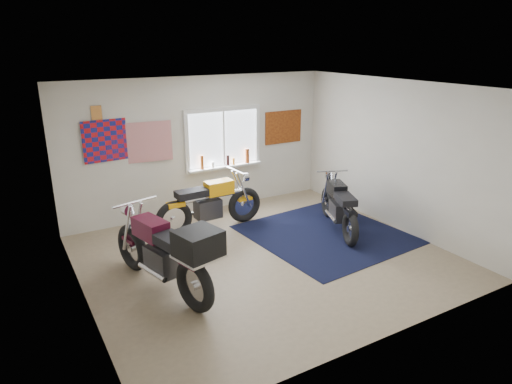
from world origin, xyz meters
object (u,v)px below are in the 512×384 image
navy_rug (326,234)px  black_chrome_bike (339,207)px  maroon_tourer (167,253)px  yellow_triumph (210,205)px

navy_rug → black_chrome_bike: bearing=12.1°
black_chrome_bike → maroon_tourer: bearing=121.7°
black_chrome_bike → yellow_triumph: bearing=81.6°
black_chrome_bike → maroon_tourer: 3.50m
navy_rug → yellow_triumph: bearing=143.0°
navy_rug → black_chrome_bike: black_chrome_bike is taller
black_chrome_bike → maroon_tourer: maroon_tourer is taller
maroon_tourer → yellow_triumph: bearing=-53.1°
yellow_triumph → maroon_tourer: 2.28m
navy_rug → maroon_tourer: (-3.13, -0.49, 0.60)m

